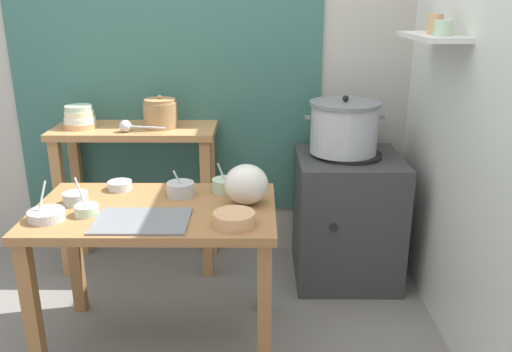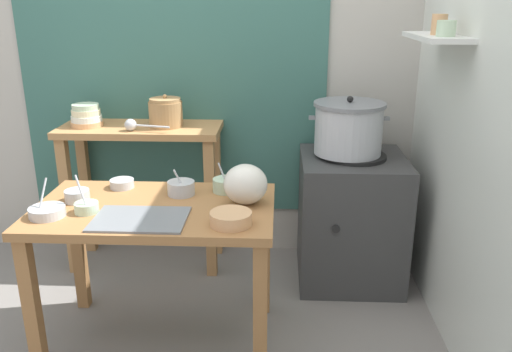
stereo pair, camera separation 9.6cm
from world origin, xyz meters
TOP-DOWN VIEW (x-y plane):
  - ground_plane at (0.00, 0.00)m, footprint 9.00×9.00m
  - wall_back at (0.08, 1.10)m, footprint 4.40×0.12m
  - wall_right at (1.40, 0.20)m, footprint 0.30×3.20m
  - prep_table at (-0.06, 0.02)m, footprint 1.10×0.66m
  - back_shelf_table at (-0.32, 0.83)m, footprint 0.96×0.40m
  - stove_block at (0.94, 0.70)m, footprint 0.60×0.61m
  - steamer_pot at (0.90, 0.72)m, footprint 0.45×0.40m
  - clay_pot at (-0.16, 0.83)m, footprint 0.20×0.20m
  - bowl_stack_enamel at (-0.64, 0.82)m, footprint 0.19×0.19m
  - ladle at (-0.33, 0.71)m, footprint 0.27×0.09m
  - serving_tray at (-0.08, -0.15)m, footprint 0.40×0.28m
  - plastic_bag at (0.36, 0.06)m, footprint 0.20×0.18m
  - prep_bowl_0 at (-0.27, 0.25)m, footprint 0.12×0.12m
  - prep_bowl_1 at (-0.43, 0.06)m, footprint 0.11×0.11m
  - prep_bowl_2 at (0.04, 0.17)m, footprint 0.13×0.13m
  - prep_bowl_3 at (-0.49, -0.13)m, footprint 0.16×0.16m
  - prep_bowl_4 at (-0.34, -0.08)m, footprint 0.11×0.11m
  - prep_bowl_5 at (0.32, -0.18)m, footprint 0.18×0.18m
  - prep_bowl_6 at (0.25, 0.22)m, footprint 0.13×0.13m

SIDE VIEW (x-z plane):
  - ground_plane at x=0.00m, z-range 0.00..0.00m
  - stove_block at x=0.94m, z-range -0.01..0.77m
  - prep_table at x=-0.06m, z-range 0.25..0.97m
  - back_shelf_table at x=-0.32m, z-range 0.23..1.13m
  - serving_tray at x=-0.08m, z-range 0.72..0.73m
  - prep_bowl_0 at x=-0.27m, z-range 0.72..0.76m
  - prep_bowl_3 at x=-0.49m, z-range 0.66..0.83m
  - prep_bowl_4 at x=-0.34m, z-range 0.66..0.83m
  - prep_bowl_1 at x=-0.43m, z-range 0.72..0.78m
  - prep_bowl_5 at x=0.32m, z-range 0.72..0.78m
  - prep_bowl_6 at x=0.25m, z-range 0.68..0.83m
  - prep_bowl_2 at x=0.04m, z-range 0.69..0.82m
  - plastic_bag at x=0.36m, z-range 0.72..0.91m
  - steamer_pot at x=0.90m, z-range 0.76..1.09m
  - ladle at x=-0.33m, z-range 0.90..0.97m
  - bowl_stack_enamel at x=-0.64m, z-range 0.89..1.03m
  - clay_pot at x=-0.16m, z-range 0.89..1.08m
  - wall_right at x=1.40m, z-range 0.00..2.60m
  - wall_back at x=0.08m, z-range 0.00..2.60m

